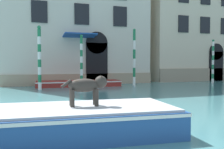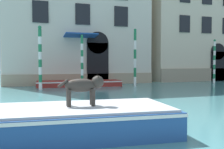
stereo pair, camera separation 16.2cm
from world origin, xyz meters
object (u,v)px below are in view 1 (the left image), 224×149
Objects in this scene: dog_on_deck at (87,86)px; boat_foreground at (42,122)px; mooring_pole_1 at (134,57)px; mooring_pole_0 at (39,58)px; mooring_pole_2 at (213,61)px; boat_moored_near_palazzo at (79,83)px; mooring_pole_4 at (81,61)px.

boat_foreground is at bearing -175.61° from dog_on_deck.
mooring_pole_0 is at bearing -175.38° from mooring_pole_1.
boat_moored_near_palazzo is at bearing 175.45° from mooring_pole_2.
dog_on_deck is at bearing 4.08° from boat_foreground.
mooring_pole_2 is (15.31, 0.85, -0.23)m from mooring_pole_0.
mooring_pole_4 is at bearing -89.33° from boat_moored_near_palazzo.
boat_foreground is 12.02m from mooring_pole_0.
boat_moored_near_palazzo is 1.72× the size of mooring_pole_4.
mooring_pole_1 is at bearing -178.20° from mooring_pole_2.
boat_foreground reaches higher than boat_moored_near_palazzo.
dog_on_deck is at bearing -119.04° from mooring_pole_1.
mooring_pole_4 is at bearing 83.30° from dog_on_deck.
boat_moored_near_palazzo is at bearing 164.08° from mooring_pole_1.
boat_foreground is 1.07× the size of boat_moored_near_palazzo.
dog_on_deck is at bearing -87.82° from mooring_pole_0.
mooring_pole_0 is 0.96× the size of mooring_pole_1.
boat_moored_near_palazzo is (2.64, 13.69, -1.06)m from dog_on_deck.
mooring_pole_0 is at bearing -176.84° from mooring_pole_2.
mooring_pole_1 is (8.11, 12.46, 1.91)m from boat_foreground.
mooring_pole_2 is at bearing 3.16° from mooring_pole_0.
mooring_pole_2 is at bearing 3.06° from mooring_pole_4.
boat_foreground is at bearing -123.05° from mooring_pole_1.
mooring_pole_4 is (-0.12, -1.63, 1.74)m from boat_moored_near_palazzo.
boat_moored_near_palazzo is at bearing 30.42° from mooring_pole_0.
mooring_pole_2 reaches higher than boat_moored_near_palazzo.
mooring_pole_1 is 1.15× the size of mooring_pole_2.
mooring_pole_2 is (7.93, 0.25, -0.31)m from mooring_pole_1.
boat_foreground is at bearing -107.10° from mooring_pole_4.
mooring_pole_4 is (2.98, 0.19, -0.25)m from mooring_pole_0.
mooring_pole_4 reaches higher than dog_on_deck.
mooring_pole_2 is at bearing 0.22° from boat_moored_near_palazzo.
mooring_pole_2 is at bearing 45.70° from dog_on_deck.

